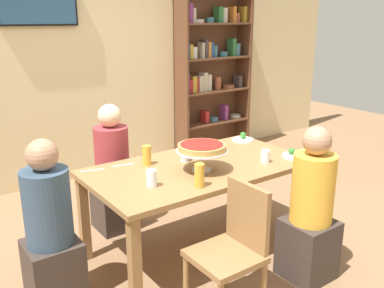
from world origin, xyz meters
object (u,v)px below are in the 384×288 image
(deep_dish_pizza_stand, at_px, (202,149))
(beer_glass_amber_spare, at_px, (203,148))
(diner_head_west, at_px, (51,237))
(salad_plate_near_diner, at_px, (243,138))
(diner_near_right, at_px, (310,215))
(cutlery_fork_far, at_px, (210,148))
(dining_table, at_px, (199,175))
(chair_near_left, at_px, (234,245))
(bookshelf, at_px, (211,70))
(television, at_px, (38,3))
(water_glass_clear_spare, at_px, (265,156))
(cutlery_knife_near, at_px, (123,165))
(diner_far_left, at_px, (113,177))
(beer_glass_amber_short, at_px, (147,155))
(beer_glass_amber_tall, at_px, (199,175))
(water_glass_clear_near, at_px, (152,178))
(salad_plate_far_diner, at_px, (297,155))
(water_glass_clear_far, at_px, (185,156))
(cutlery_fork_near, at_px, (93,170))

(deep_dish_pizza_stand, distance_m, beer_glass_amber_spare, 0.37)
(diner_head_west, height_order, salad_plate_near_diner, diner_head_west)
(diner_near_right, height_order, cutlery_fork_far, diner_near_right)
(beer_glass_amber_spare, bearing_deg, dining_table, -132.85)
(chair_near_left, bearing_deg, bookshelf, -35.83)
(television, distance_m, chair_near_left, 3.23)
(television, bearing_deg, dining_table, -76.71)
(water_glass_clear_spare, relative_size, cutlery_knife_near, 0.57)
(diner_head_west, relative_size, chair_near_left, 1.32)
(diner_far_left, bearing_deg, cutlery_knife_near, -13.05)
(beer_glass_amber_short, xyz_separation_m, cutlery_knife_near, (-0.16, 0.10, -0.08))
(diner_near_right, height_order, beer_glass_amber_tall, diner_near_right)
(water_glass_clear_near, xyz_separation_m, water_glass_clear_spare, (1.00, -0.09, -0.01))
(salad_plate_far_diner, height_order, beer_glass_amber_spare, beer_glass_amber_spare)
(television, bearing_deg, salad_plate_near_diner, -54.86)
(salad_plate_near_diner, distance_m, beer_glass_amber_tall, 1.23)
(bookshelf, height_order, beer_glass_amber_short, bookshelf)
(diner_head_west, relative_size, salad_plate_near_diner, 5.55)
(diner_far_left, height_order, deep_dish_pizza_stand, diner_far_left)
(diner_far_left, bearing_deg, dining_table, 27.27)
(salad_plate_far_diner, relative_size, cutlery_fork_far, 1.36)
(diner_near_right, distance_m, chair_near_left, 0.71)
(diner_far_left, bearing_deg, beer_glass_amber_spare, 43.36)
(water_glass_clear_far, relative_size, water_glass_clear_spare, 0.91)
(dining_table, bearing_deg, cutlery_fork_near, 152.67)
(diner_far_left, xyz_separation_m, beer_glass_amber_spare, (0.55, -0.59, 0.32))
(beer_glass_amber_tall, bearing_deg, diner_near_right, -31.18)
(beer_glass_amber_tall, relative_size, beer_glass_amber_spare, 1.20)
(cutlery_fork_near, xyz_separation_m, cutlery_fork_far, (1.08, -0.06, 0.00))
(diner_head_west, relative_size, cutlery_knife_near, 6.39)
(diner_far_left, xyz_separation_m, beer_glass_amber_tall, (0.13, -1.11, 0.33))
(diner_far_left, height_order, diner_head_west, same)
(cutlery_fork_near, bearing_deg, cutlery_fork_far, -168.86)
(dining_table, bearing_deg, beer_glass_amber_tall, -126.84)
(bookshelf, distance_m, chair_near_left, 3.47)
(water_glass_clear_far, relative_size, cutlery_knife_near, 0.51)
(diner_near_right, relative_size, diner_far_left, 1.00)
(beer_glass_amber_tall, xyz_separation_m, beer_glass_amber_spare, (0.43, 0.53, -0.01))
(bookshelf, height_order, salad_plate_far_diner, bookshelf)
(diner_near_right, height_order, diner_far_left, same)
(bookshelf, bearing_deg, dining_table, -130.25)
(diner_head_west, relative_size, water_glass_clear_near, 9.64)
(chair_near_left, bearing_deg, television, 4.18)
(salad_plate_near_diner, xyz_separation_m, cutlery_knife_near, (-1.24, 0.02, -0.01))
(television, relative_size, beer_glass_amber_spare, 5.90)
(diner_head_west, bearing_deg, cutlery_fork_far, 10.93)
(bookshelf, bearing_deg, salad_plate_far_diner, -111.54)
(diner_head_west, distance_m, cutlery_fork_near, 0.64)
(water_glass_clear_spare, height_order, cutlery_fork_far, water_glass_clear_spare)
(water_glass_clear_spare, bearing_deg, water_glass_clear_far, 141.82)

